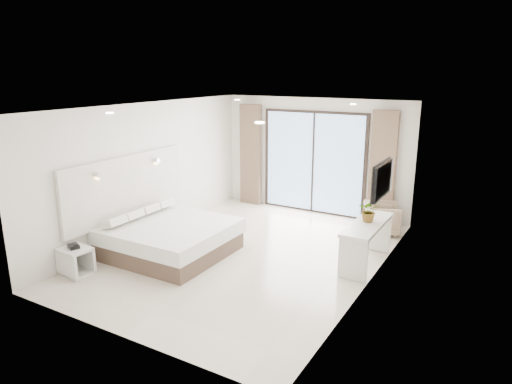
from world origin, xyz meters
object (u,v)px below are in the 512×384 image
bed (169,238)px  nightstand (76,261)px  console_desk (367,234)px  armchair (382,217)px

bed → nightstand: size_ratio=3.84×
bed → console_desk: bearing=21.9°
console_desk → nightstand: bearing=-145.4°
nightstand → armchair: (3.87, 4.54, 0.12)m
bed → console_desk: console_desk is taller
console_desk → bed: bearing=-158.1°
nightstand → console_desk: 4.94m
bed → console_desk: (3.30, 1.33, 0.26)m
console_desk → armchair: (-0.19, 1.73, -0.21)m
nightstand → armchair: bearing=54.7°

